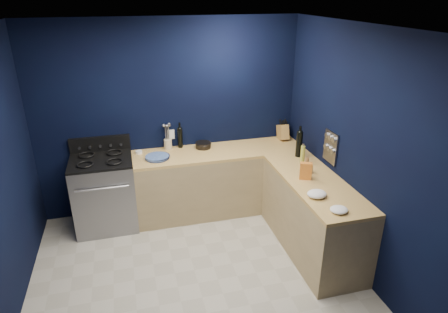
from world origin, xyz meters
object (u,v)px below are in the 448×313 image
object	(u,v)px
plate_stack	(157,157)
knife_block	(283,132)
utensil_crock	(168,144)
crouton_bag	(306,171)
gas_range	(105,194)

from	to	relation	value
plate_stack	knife_block	size ratio (longest dim) A/B	1.40
plate_stack	utensil_crock	world-z (taller)	utensil_crock
knife_block	crouton_bag	xyz separation A→B (m)	(-0.25, -1.26, -0.01)
plate_stack	crouton_bag	size ratio (longest dim) A/B	1.50
utensil_crock	gas_range	bearing A→B (deg)	-163.43
crouton_bag	plate_stack	bearing A→B (deg)	171.78
gas_range	utensil_crock	xyz separation A→B (m)	(0.87, 0.26, 0.51)
knife_block	utensil_crock	bearing A→B (deg)	179.05
gas_range	crouton_bag	xyz separation A→B (m)	(2.27, -1.06, 0.54)
crouton_bag	utensil_crock	bearing A→B (deg)	161.23
knife_block	plate_stack	bearing A→B (deg)	-171.29
gas_range	knife_block	world-z (taller)	knife_block
utensil_crock	knife_block	bearing A→B (deg)	-1.91
gas_range	utensil_crock	distance (m)	1.04
plate_stack	knife_block	bearing A→B (deg)	7.75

